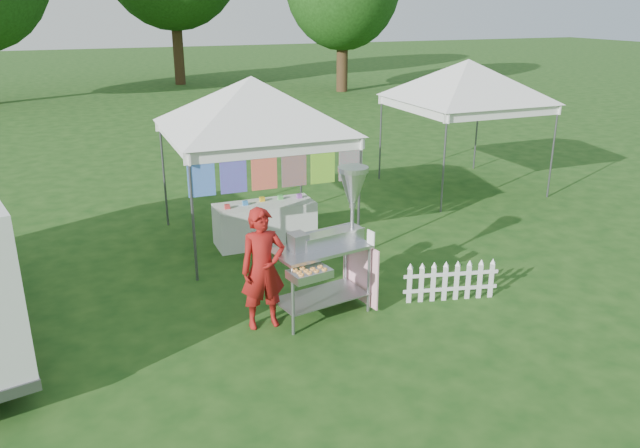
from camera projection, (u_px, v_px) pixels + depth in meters
name	position (u px, v px, depth m)	size (l,w,h in m)	color
ground	(330.00, 322.00, 8.66)	(120.00, 120.00, 0.00)	#173F12
canopy_main	(251.00, 77.00, 10.71)	(4.24, 4.24, 3.45)	#59595E
canopy_right	(469.00, 59.00, 13.98)	(4.24, 4.24, 3.45)	#59595E
donut_cart	(335.00, 231.00, 8.57)	(1.51, 1.25, 2.07)	gray
vendor	(263.00, 269.00, 8.30)	(0.61, 0.40, 1.68)	maroon
picket_fence	(451.00, 282.00, 9.20)	(1.40, 0.37, 0.56)	white
display_table	(265.00, 223.00, 11.41)	(1.80, 0.70, 0.76)	white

